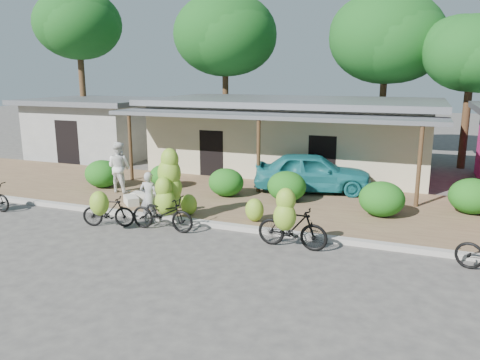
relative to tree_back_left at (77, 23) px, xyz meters
The scene contains 26 objects.
ground 20.33m from the tree_back_left, 43.77° to the right, with size 100.00×100.00×0.00m, color #423F3D.
sidewalk 17.51m from the tree_back_left, 30.66° to the right, with size 60.00×6.00×0.12m, color olive.
curb 19.08m from the tree_back_left, 39.07° to the right, with size 60.00×0.25×0.15m, color #A8A399.
shop_main 14.96m from the tree_back_left, ahead, with size 13.00×8.50×3.35m.
shop_grey 6.69m from the tree_back_left, 38.29° to the right, with size 7.00×6.00×3.15m.
tree_back_left is the anchor object (origin of this frame).
tree_far_center 8.56m from the tree_back_left, 20.56° to the left, with size 6.05×6.00×9.10m.
tree_center_right 17.38m from the tree_back_left, 11.64° to the left, with size 6.05×6.00×8.71m.
tree_near_right 21.14m from the tree_back_left, ahead, with size 4.55×4.38×7.17m.
hedge_0 13.36m from the tree_back_left, 47.70° to the right, with size 1.38×1.24×1.07m, color #1C6016.
hedge_1 14.36m from the tree_back_left, 37.51° to the right, with size 1.15×1.04×0.90m, color #1C6016.
hedge_2 16.55m from the tree_back_left, 32.10° to the right, with size 1.30×1.17×1.01m, color #1C6016.
hedge_3 18.30m from the tree_back_left, 27.81° to the right, with size 1.36×1.22×1.06m, color #1C6016.
hedge_4 21.26m from the tree_back_left, 25.08° to the right, with size 1.41×1.27×1.10m, color #1C6016.
hedge_5 23.13m from the tree_back_left, 19.04° to the right, with size 1.45×1.30×1.13m, color #1C6016.
bike_left 17.75m from the tree_back_left, 48.82° to the right, with size 1.64×1.30×1.26m.
bike_center 18.25m from the tree_back_left, 43.27° to the right, with size 1.98×1.21×2.35m.
bike_right 21.37m from the tree_back_left, 36.53° to the right, with size 1.91×1.20×1.76m.
loose_banana_a 17.01m from the tree_back_left, 40.51° to the right, with size 0.48×0.41×0.61m, color #A3C130.
loose_banana_b 17.87m from the tree_back_left, 40.06° to the right, with size 0.53×0.45×0.66m, color #A3C130.
loose_banana_c 19.39m from the tree_back_left, 35.41° to the right, with size 0.57×0.48×0.71m, color #A3C130.
sack_near 15.90m from the tree_back_left, 43.12° to the right, with size 0.85×0.40×0.30m, color beige.
sack_far 16.12m from the tree_back_left, 45.05° to the right, with size 0.75×0.38×0.28m, color beige.
vendor 17.61m from the tree_back_left, 44.32° to the right, with size 0.58×0.38×1.59m, color #9A9A9A.
bystander 14.04m from the tree_back_left, 45.23° to the right, with size 0.92×0.72×1.89m, color white.
teal_van 17.99m from the tree_back_left, 21.81° to the right, with size 1.74×4.33×1.48m, color #1B7379.
Camera 1 is at (5.55, -10.12, 4.47)m, focal length 35.00 mm.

